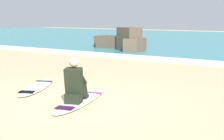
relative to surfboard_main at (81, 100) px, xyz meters
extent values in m
plane|color=#CCB584|center=(0.03, -0.21, -0.04)|extent=(80.00, 80.00, 0.00)
cube|color=white|center=(0.03, 7.37, 0.02)|extent=(80.00, 0.90, 0.11)
ellipsoid|color=white|center=(0.00, 0.00, 0.00)|extent=(1.13, 2.41, 0.07)
cube|color=purple|center=(-0.18, 0.64, 0.04)|extent=(0.49, 0.22, 0.01)
cube|color=#351037|center=(0.20, -0.73, 0.04)|extent=(0.41, 0.33, 0.01)
cube|color=black|center=(0.09, -0.34, 0.14)|extent=(0.39, 0.36, 0.20)
cylinder|color=black|center=(-0.07, -0.20, 0.29)|extent=(0.29, 0.43, 0.43)
cylinder|color=black|center=(-0.16, -0.01, 0.26)|extent=(0.21, 0.29, 0.42)
cube|color=black|center=(-0.19, 0.05, 0.07)|extent=(0.17, 0.24, 0.05)
cylinder|color=black|center=(0.12, -0.13, 0.29)|extent=(0.29, 0.43, 0.43)
cylinder|color=black|center=(0.06, 0.07, 0.26)|extent=(0.21, 0.29, 0.42)
cube|color=black|center=(0.03, 0.14, 0.07)|extent=(0.17, 0.24, 0.05)
cube|color=black|center=(0.08, -0.30, 0.49)|extent=(0.42, 0.40, 0.57)
sphere|color=beige|center=(0.07, -0.27, 0.88)|extent=(0.21, 0.21, 0.21)
cylinder|color=black|center=(-0.11, -0.21, 0.52)|extent=(0.23, 0.40, 0.31)
cylinder|color=black|center=(0.15, -0.11, 0.52)|extent=(0.23, 0.40, 0.31)
ellipsoid|color=white|center=(-1.85, 0.46, 0.00)|extent=(1.51, 2.24, 0.07)
cube|color=black|center=(-2.14, 1.02, 0.04)|extent=(0.47, 0.31, 0.01)
cube|color=black|center=(-1.51, -0.18, 0.04)|extent=(0.43, 0.38, 0.01)
cube|color=brown|center=(-6.17, 10.31, 0.36)|extent=(1.65, 1.17, 0.78)
cube|color=brown|center=(-4.47, 9.43, 0.62)|extent=(1.80, 1.55, 1.30)
cube|color=brown|center=(-4.01, 9.25, 0.35)|extent=(0.94, 1.40, 0.77)
cube|color=brown|center=(-6.61, 10.84, 0.34)|extent=(1.58, 1.37, 0.75)
camera|label=1|loc=(4.49, -5.42, 1.79)|focal=53.16mm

